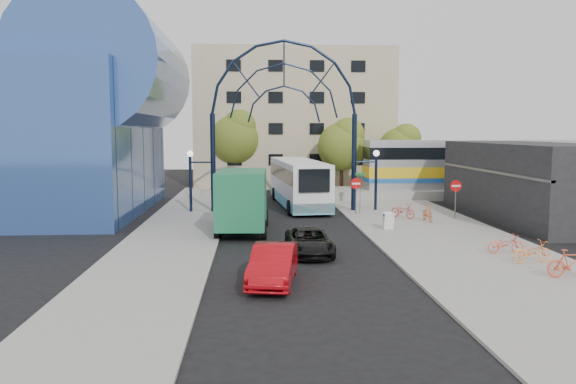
{
  "coord_description": "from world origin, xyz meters",
  "views": [
    {
      "loc": [
        -2.15,
        -25.62,
        5.79
      ],
      "look_at": [
        -0.21,
        6.0,
        2.33
      ],
      "focal_mm": 35.0,
      "sensor_mm": 36.0,
      "label": 1
    }
  ],
  "objects": [
    {
      "name": "bike_far_a",
      "position": [
        9.52,
        -0.64,
        0.56
      ],
      "size": [
        1.69,
        0.61,
        0.89
      ],
      "primitive_type": "imported",
      "rotation": [
        0.0,
        0.0,
        1.56
      ],
      "color": "#EF4E2F",
      "rests_on": "sidewalk_east"
    },
    {
      "name": "bike_near_b",
      "position": [
        8.76,
        8.69,
        0.63
      ],
      "size": [
        0.57,
        1.72,
        1.02
      ],
      "primitive_type": "imported",
      "rotation": [
        0.0,
        0.0,
        0.05
      ],
      "color": "orange",
      "rests_on": "sidewalk_east"
    },
    {
      "name": "tree_north_c",
      "position": [
        12.12,
        27.93,
        4.28
      ],
      "size": [
        4.16,
        4.16,
        6.5
      ],
      "color": "#382314",
      "rests_on": "ground"
    },
    {
      "name": "bike_near_a",
      "position": [
        7.58,
        10.16,
        0.61
      ],
      "size": [
        1.63,
        1.9,
        0.98
      ],
      "primitive_type": "imported",
      "rotation": [
        0.0,
        0.0,
        0.63
      ],
      "color": "red",
      "rests_on": "sidewalk_east"
    },
    {
      "name": "street_name_sign",
      "position": [
        5.2,
        12.6,
        2.13
      ],
      "size": [
        0.7,
        0.7,
        2.8
      ],
      "color": "slate",
      "rests_on": "sidewalk_east"
    },
    {
      "name": "city_bus",
      "position": [
        1.28,
        17.41,
        1.84
      ],
      "size": [
        3.93,
        13.01,
        3.52
      ],
      "rotation": [
        0.0,
        0.0,
        0.09
      ],
      "color": "white",
      "rests_on": "ground"
    },
    {
      "name": "plaza_west",
      "position": [
        -6.5,
        6.0,
        0.06
      ],
      "size": [
        5.0,
        50.0,
        0.12
      ],
      "primitive_type": "cube",
      "color": "gray",
      "rests_on": "ground"
    },
    {
      "name": "apartment_block",
      "position": [
        2.0,
        34.97,
        7.0
      ],
      "size": [
        20.0,
        12.1,
        14.0
      ],
      "color": "tan",
      "rests_on": "ground"
    },
    {
      "name": "tree_north_a",
      "position": [
        6.12,
        25.93,
        4.61
      ],
      "size": [
        4.48,
        4.48,
        7.0
      ],
      "color": "#382314",
      "rests_on": "ground"
    },
    {
      "name": "tree_north_b",
      "position": [
        -3.88,
        29.93,
        5.27
      ],
      "size": [
        5.12,
        5.12,
        8.0
      ],
      "color": "#382314",
      "rests_on": "ground"
    },
    {
      "name": "train_platform",
      "position": [
        20.0,
        22.0,
        0.4
      ],
      "size": [
        32.0,
        5.0,
        0.8
      ],
      "primitive_type": "cube",
      "color": "gray",
      "rests_on": "ground"
    },
    {
      "name": "red_sedan",
      "position": [
        -1.43,
        -4.75,
        0.74
      ],
      "size": [
        2.22,
        4.66,
        1.47
      ],
      "primitive_type": "imported",
      "rotation": [
        0.0,
        0.0,
        -0.15
      ],
      "color": "#AB0A11",
      "rests_on": "ground"
    },
    {
      "name": "transit_hall",
      "position": [
        -15.3,
        15.0,
        6.7
      ],
      "size": [
        16.5,
        18.0,
        14.5
      ],
      "color": "#33559D",
      "rests_on": "ground"
    },
    {
      "name": "commercial_block_east",
      "position": [
        16.0,
        10.0,
        2.5
      ],
      "size": [
        6.0,
        16.0,
        5.0
      ],
      "primitive_type": "cube",
      "color": "black",
      "rests_on": "ground"
    },
    {
      "name": "gateway_arch",
      "position": [
        0.0,
        14.0,
        8.56
      ],
      "size": [
        13.64,
        0.44,
        12.1
      ],
      "color": "black",
      "rests_on": "ground"
    },
    {
      "name": "bike_far_b",
      "position": [
        10.1,
        -5.04,
        0.68
      ],
      "size": [
        1.88,
        0.61,
        1.12
      ],
      "primitive_type": "imported",
      "rotation": [
        0.0,
        0.0,
        1.53
      ],
      "color": "#D6482A",
      "rests_on": "sidewalk_east"
    },
    {
      "name": "bike_far_c",
      "position": [
        9.83,
        -2.54,
        0.6
      ],
      "size": [
        1.91,
        0.95,
        0.96
      ],
      "primitive_type": "imported",
      "rotation": [
        0.0,
        0.0,
        1.75
      ],
      "color": "orange",
      "rests_on": "sidewalk_east"
    },
    {
      "name": "sidewalk_east",
      "position": [
        8.0,
        4.0,
        0.06
      ],
      "size": [
        8.0,
        56.0,
        0.12
      ],
      "primitive_type": "cube",
      "color": "gray",
      "rests_on": "ground"
    },
    {
      "name": "green_truck",
      "position": [
        -2.78,
        6.33,
        1.8
      ],
      "size": [
        3.02,
        7.23,
        3.6
      ],
      "rotation": [
        0.0,
        0.0,
        -0.04
      ],
      "color": "black",
      "rests_on": "ground"
    },
    {
      "name": "sandwich_board",
      "position": [
        5.6,
        5.98,
        0.74
      ],
      "size": [
        0.55,
        0.61,
        0.99
      ],
      "color": "white",
      "rests_on": "sidewalk_east"
    },
    {
      "name": "stop_sign",
      "position": [
        4.8,
        12.0,
        1.99
      ],
      "size": [
        0.8,
        0.07,
        2.5
      ],
      "color": "slate",
      "rests_on": "sidewalk_east"
    },
    {
      "name": "do_not_enter_sign",
      "position": [
        11.0,
        10.0,
        1.98
      ],
      "size": [
        0.76,
        0.07,
        2.48
      ],
      "color": "slate",
      "rests_on": "sidewalk_east"
    },
    {
      "name": "black_suv",
      "position": [
        0.43,
        0.21,
        0.61
      ],
      "size": [
        2.12,
        4.46,
        1.23
      ],
      "primitive_type": "imported",
      "rotation": [
        0.0,
        0.0,
        0.02
      ],
      "color": "black",
      "rests_on": "ground"
    },
    {
      "name": "train_car",
      "position": [
        20.0,
        22.0,
        2.9
      ],
      "size": [
        25.1,
        3.05,
        4.2
      ],
      "color": "#B7B7BC",
      "rests_on": "train_platform"
    },
    {
      "name": "ground",
      "position": [
        0.0,
        0.0,
        0.0
      ],
      "size": [
        120.0,
        120.0,
        0.0
      ],
      "primitive_type": "plane",
      "color": "black",
      "rests_on": "ground"
    }
  ]
}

